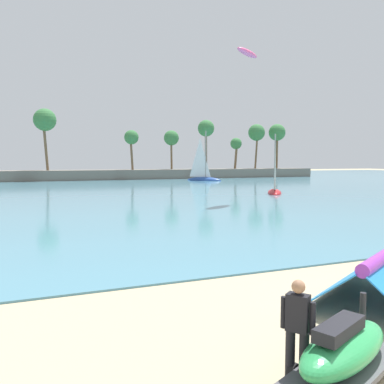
{
  "coord_description": "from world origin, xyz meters",
  "views": [
    {
      "loc": [
        -5.76,
        -2.98,
        3.48
      ],
      "look_at": [
        -0.01,
        11.24,
        2.28
      ],
      "focal_mm": 37.7,
      "sensor_mm": 36.0,
      "label": 1
    }
  ],
  "objects_px": {
    "watercraft_on_trailer": "(344,351)",
    "kite_aloft_high_over_bay": "(247,53)",
    "sailboat_mid_bay": "(275,188)",
    "sailboat_near_shore": "(203,176)",
    "person_rigging_by_gear": "(298,329)"
  },
  "relations": [
    {
      "from": "kite_aloft_high_over_bay",
      "to": "sailboat_near_shore",
      "type": "bearing_deg",
      "value": -145.67
    },
    {
      "from": "watercraft_on_trailer",
      "to": "kite_aloft_high_over_bay",
      "type": "relative_size",
      "value": 0.86
    },
    {
      "from": "person_rigging_by_gear",
      "to": "kite_aloft_high_over_bay",
      "type": "xyz_separation_m",
      "value": [
        12.76,
        24.05,
        11.23
      ]
    },
    {
      "from": "watercraft_on_trailer",
      "to": "sailboat_mid_bay",
      "type": "bearing_deg",
      "value": 58.08
    },
    {
      "from": "sailboat_near_shore",
      "to": "sailboat_mid_bay",
      "type": "height_order",
      "value": "sailboat_near_shore"
    },
    {
      "from": "sailboat_near_shore",
      "to": "sailboat_mid_bay",
      "type": "xyz_separation_m",
      "value": [
        -4.02,
        -27.73,
        -0.22
      ]
    },
    {
      "from": "person_rigging_by_gear",
      "to": "sailboat_near_shore",
      "type": "height_order",
      "value": "sailboat_near_shore"
    },
    {
      "from": "sailboat_mid_bay",
      "to": "kite_aloft_high_over_bay",
      "type": "height_order",
      "value": "kite_aloft_high_over_bay"
    },
    {
      "from": "person_rigging_by_gear",
      "to": "sailboat_near_shore",
      "type": "relative_size",
      "value": 0.18
    },
    {
      "from": "person_rigging_by_gear",
      "to": "kite_aloft_high_over_bay",
      "type": "distance_m",
      "value": 29.45
    },
    {
      "from": "watercraft_on_trailer",
      "to": "kite_aloft_high_over_bay",
      "type": "distance_m",
      "value": 29.5
    },
    {
      "from": "watercraft_on_trailer",
      "to": "sailboat_mid_bay",
      "type": "height_order",
      "value": "sailboat_mid_bay"
    },
    {
      "from": "person_rigging_by_gear",
      "to": "kite_aloft_high_over_bay",
      "type": "bearing_deg",
      "value": 62.05
    },
    {
      "from": "sailboat_mid_bay",
      "to": "sailboat_near_shore",
      "type": "bearing_deg",
      "value": 81.74
    },
    {
      "from": "sailboat_near_shore",
      "to": "kite_aloft_high_over_bay",
      "type": "relative_size",
      "value": 2.81
    }
  ]
}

